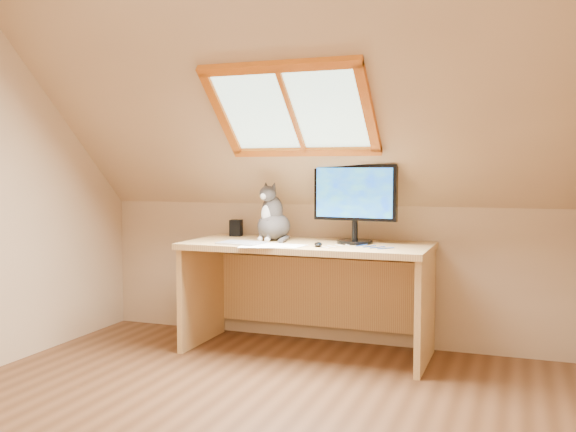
% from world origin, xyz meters
% --- Properties ---
extents(ground, '(3.50, 3.50, 0.00)m').
position_xyz_m(ground, '(0.00, 0.00, 0.00)').
color(ground, brown).
rests_on(ground, ground).
extents(room_shell, '(3.52, 3.52, 2.41)m').
position_xyz_m(room_shell, '(0.00, -0.09, 1.43)').
color(room_shell, tan).
rests_on(room_shell, ground).
extents(desk, '(1.66, 0.73, 0.76)m').
position_xyz_m(desk, '(-0.02, 1.45, 0.53)').
color(desk, '#DCB368').
rests_on(desk, ground).
extents(monitor, '(0.58, 0.24, 0.53)m').
position_xyz_m(monitor, '(0.30, 1.45, 1.06)').
color(monitor, black).
rests_on(monitor, desk).
extents(cat, '(0.30, 0.33, 0.42)m').
position_xyz_m(cat, '(-0.29, 1.46, 0.91)').
color(cat, '#4A4542').
rests_on(cat, desk).
extents(desk_speaker, '(0.10, 0.10, 0.12)m').
position_xyz_m(desk_speaker, '(-0.66, 1.63, 0.82)').
color(desk_speaker, black).
rests_on(desk_speaker, desk).
extents(graphics_tablet, '(0.31, 0.24, 0.01)m').
position_xyz_m(graphics_tablet, '(-0.41, 1.17, 0.77)').
color(graphics_tablet, '#B2B2B7').
rests_on(graphics_tablet, desk).
extents(mouse, '(0.08, 0.11, 0.03)m').
position_xyz_m(mouse, '(0.12, 1.19, 0.77)').
color(mouse, black).
rests_on(mouse, desk).
extents(papers, '(0.33, 0.27, 0.00)m').
position_xyz_m(papers, '(-0.12, 1.12, 0.76)').
color(papers, white).
rests_on(papers, desk).
extents(cables, '(0.51, 0.26, 0.01)m').
position_xyz_m(cables, '(0.37, 1.26, 0.76)').
color(cables, silver).
rests_on(cables, desk).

